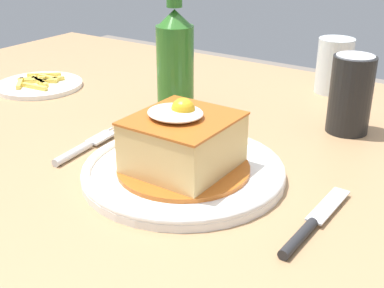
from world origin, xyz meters
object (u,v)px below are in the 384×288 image
drinking_glass (334,69)px  main_plate (183,171)px  knife (308,228)px  beer_bottle_green (175,56)px  fork (82,148)px  soda_can (351,94)px  side_plate_fries (39,85)px

drinking_glass → main_plate: bearing=-94.3°
knife → beer_bottle_green: (-0.34, 0.23, 0.09)m
fork → soda_can: size_ratio=1.14×
beer_bottle_green → fork: bearing=-93.3°
main_plate → side_plate_fries: 0.49m
soda_can → side_plate_fries: 0.60m
drinking_glass → side_plate_fries: drinking_glass is taller
beer_bottle_green → soda_can: bearing=15.5°
beer_bottle_green → drinking_glass: bearing=53.7°
main_plate → beer_bottle_green: beer_bottle_green is taller
knife → soda_can: (-0.06, 0.31, 0.06)m
fork → side_plate_fries: side_plate_fries is taller
fork → knife: size_ratio=0.86×
main_plate → drinking_glass: size_ratio=2.55×
main_plate → knife: size_ratio=1.62×
beer_bottle_green → drinking_glass: size_ratio=2.53×
fork → side_plate_fries: size_ratio=0.83×
knife → main_plate: bearing=170.4°
knife → soda_can: bearing=101.4°
beer_bottle_green → drinking_glass: beer_bottle_green is taller
main_plate → knife: bearing=-9.6°
knife → drinking_glass: size_ratio=1.57×
knife → soda_can: 0.32m
main_plate → drinking_glass: drinking_glass is taller
beer_bottle_green → drinking_glass: 0.33m
drinking_glass → fork: bearing=-113.1°
fork → knife: (0.35, -0.01, 0.00)m
soda_can → side_plate_fries: (-0.59, -0.12, -0.06)m
knife → fork: bearing=177.9°
main_plate → fork: bearing=-173.6°
beer_bottle_green → knife: bearing=-33.8°
knife → side_plate_fries: side_plate_fries is taller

